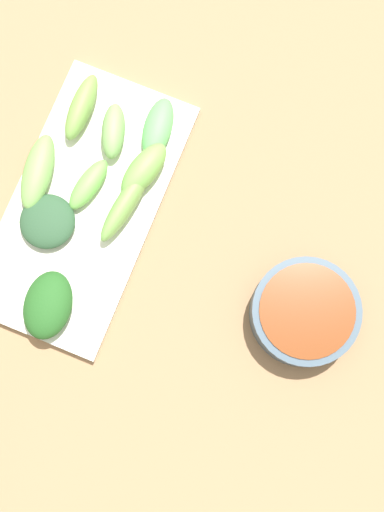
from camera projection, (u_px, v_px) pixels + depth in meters
name	position (u px, v px, depth m)	size (l,w,h in m)	color
tabletop	(168.00, 248.00, 0.77)	(2.10, 2.10, 0.02)	#936E4C
sauce_bowl	(305.00, 312.00, 0.73)	(0.11, 0.11, 0.04)	#374957
serving_plate	(84.00, 207.00, 0.76)	(0.15, 0.30, 0.01)	silver
broccoli_stalk_0	(125.00, 204.00, 0.74)	(0.02, 0.09, 0.03)	#73A74C
broccoli_stalk_1	(158.00, 127.00, 0.76)	(0.03, 0.07, 0.02)	#5CBC5A
broccoli_stalk_2	(89.00, 185.00, 0.75)	(0.02, 0.06, 0.02)	#6CB54C
broccoli_stalk_3	(113.00, 131.00, 0.76)	(0.02, 0.06, 0.03)	#77A859
broccoli_stalk_4	(144.00, 170.00, 0.75)	(0.03, 0.07, 0.03)	#72B14B
broccoli_stalk_5	(81.00, 107.00, 0.76)	(0.02, 0.08, 0.03)	#72A047
broccoli_leafy_6	(48.00, 305.00, 0.73)	(0.05, 0.07, 0.03)	#235720
broccoli_leafy_7	(47.00, 221.00, 0.74)	(0.06, 0.06, 0.02)	#2A4D30
broccoli_stalk_8	(38.00, 172.00, 0.75)	(0.03, 0.08, 0.03)	#73A952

